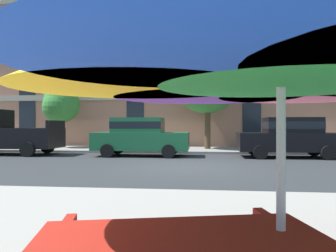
{
  "coord_description": "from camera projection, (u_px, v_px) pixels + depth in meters",
  "views": [
    {
      "loc": [
        0.66,
        -11.19,
        1.46
      ],
      "look_at": [
        -0.9,
        3.2,
        1.4
      ],
      "focal_mm": 34.79,
      "sensor_mm": 36.0,
      "label": 1
    }
  ],
  "objects": [
    {
      "name": "street_tree_middle",
      "position": [
        208.0,
        81.0,
        18.16
      ],
      "size": [
        3.78,
        3.78,
        5.86
      ],
      "color": "#4C3823",
      "rests_on": "ground"
    },
    {
      "name": "sidewalk_far",
      "position": [
        191.0,
        150.0,
        17.96
      ],
      "size": [
        56.0,
        3.6,
        0.12
      ],
      "primitive_type": "cube",
      "color": "gray",
      "rests_on": "ground"
    },
    {
      "name": "patio_umbrella",
      "position": [
        281.0,
        53.0,
        2.12
      ],
      "size": [
        3.62,
        3.36,
        2.22
      ],
      "color": "silver",
      "rests_on": "ground"
    },
    {
      "name": "pickup_black",
      "position": [
        3.0,
        134.0,
        15.85
      ],
      "size": [
        5.1,
        2.12,
        2.2
      ],
      "color": "black",
      "rests_on": "ground"
    },
    {
      "name": "sedan_green",
      "position": [
        140.0,
        136.0,
        15.12
      ],
      "size": [
        4.4,
        1.98,
        1.78
      ],
      "color": "#195933",
      "rests_on": "ground"
    },
    {
      "name": "sedan_black",
      "position": [
        290.0,
        136.0,
        14.39
      ],
      "size": [
        4.4,
        1.98,
        1.78
      ],
      "color": "black",
      "rests_on": "ground"
    },
    {
      "name": "apartment_building",
      "position": [
        195.0,
        63.0,
        26.08
      ],
      "size": [
        43.19,
        12.08,
        12.8
      ],
      "color": "#A87056",
      "rests_on": "ground"
    },
    {
      "name": "street_tree_left",
      "position": [
        61.0,
        104.0,
        19.35
      ],
      "size": [
        2.17,
        2.24,
        3.91
      ],
      "color": "#4C3823",
      "rests_on": "ground"
    },
    {
      "name": "ground_plane",
      "position": [
        184.0,
        167.0,
        11.2
      ],
      "size": [
        120.0,
        120.0,
        0.0
      ],
      "primitive_type": "plane",
      "color": "#2D3033"
    }
  ]
}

